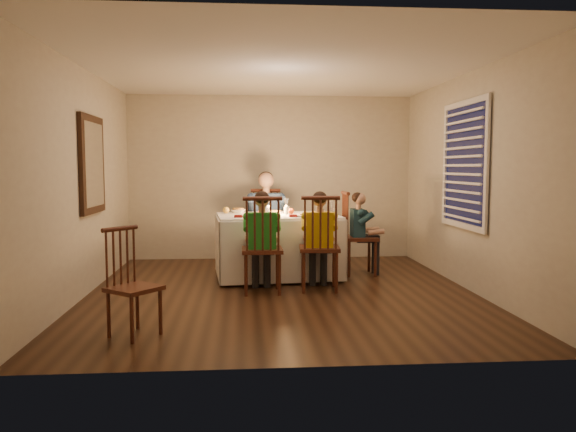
{
  "coord_description": "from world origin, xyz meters",
  "views": [
    {
      "loc": [
        -0.44,
        -6.5,
        1.48
      ],
      "look_at": [
        0.09,
        0.15,
        0.89
      ],
      "focal_mm": 35.0,
      "sensor_mm": 36.0,
      "label": 1
    }
  ],
  "objects": [
    {
      "name": "setting_yellow",
      "position": [
        0.37,
        0.6,
        0.85
      ],
      "size": [
        0.28,
        0.28,
        0.02
      ],
      "primitive_type": "cylinder",
      "rotation": [
        0.0,
        0.0,
        0.09
      ],
      "color": "white",
      "rests_on": "dining_table"
    },
    {
      "name": "child_yellow",
      "position": [
        0.46,
        0.07,
        0.0
      ],
      "size": [
        0.45,
        0.42,
        1.19
      ],
      "primitive_type": null,
      "rotation": [
        0.0,
        0.0,
        3.06
      ],
      "color": "gold",
      "rests_on": "ground"
    },
    {
      "name": "chair_adult",
      "position": [
        -0.11,
        1.74,
        0.0
      ],
      "size": [
        0.47,
        0.45,
        1.14
      ],
      "primitive_type": null,
      "rotation": [
        0.0,
        0.0,
        0.0
      ],
      "color": "#3A1610",
      "rests_on": "ground"
    },
    {
      "name": "candle_right",
      "position": [
        0.13,
        0.93,
        0.89
      ],
      "size": [
        0.06,
        0.06,
        0.1
      ],
      "primitive_type": "cylinder",
      "color": "white",
      "rests_on": "dining_table"
    },
    {
      "name": "wall_left",
      "position": [
        -2.25,
        0.0,
        1.3
      ],
      "size": [
        0.02,
        5.0,
        2.6
      ],
      "primitive_type": "cube",
      "color": "beige",
      "rests_on": "ground"
    },
    {
      "name": "squash",
      "position": [
        -0.68,
        1.19,
        0.88
      ],
      "size": [
        0.09,
        0.09,
        0.09
      ],
      "primitive_type": "sphere",
      "color": "yellow",
      "rests_on": "dining_table"
    },
    {
      "name": "window_blinds",
      "position": [
        2.21,
        0.1,
        1.5
      ],
      "size": [
        0.07,
        1.34,
        1.54
      ],
      "color": "black",
      "rests_on": "wall_right"
    },
    {
      "name": "chair_end",
      "position": [
        1.14,
        1.01,
        0.0
      ],
      "size": [
        0.45,
        0.47,
        1.14
      ],
      "primitive_type": null,
      "rotation": [
        0.0,
        0.0,
        1.57
      ],
      "color": "#3A1610",
      "rests_on": "ground"
    },
    {
      "name": "child_teal",
      "position": [
        1.14,
        1.01,
        0.0
      ],
      "size": [
        0.36,
        0.39,
        1.13
      ],
      "primitive_type": null,
      "rotation": [
        0.0,
        0.0,
        1.57
      ],
      "color": "#18343D",
      "rests_on": "ground"
    },
    {
      "name": "ground",
      "position": [
        0.0,
        0.0,
        0.0
      ],
      "size": [
        5.0,
        5.0,
        0.0
      ],
      "primitive_type": "plane",
      "color": "black",
      "rests_on": "ground"
    },
    {
      "name": "wall_back",
      "position": [
        0.0,
        2.5,
        1.3
      ],
      "size": [
        4.5,
        0.02,
        2.6
      ],
      "primitive_type": "cube",
      "color": "beige",
      "rests_on": "ground"
    },
    {
      "name": "ceiling",
      "position": [
        0.0,
        0.0,
        2.6
      ],
      "size": [
        5.0,
        5.0,
        0.0
      ],
      "primitive_type": "plane",
      "color": "white",
      "rests_on": "wall_back"
    },
    {
      "name": "serving_bowl",
      "position": [
        -0.51,
        1.24,
        0.86
      ],
      "size": [
        0.25,
        0.25,
        0.05
      ],
      "primitive_type": "imported",
      "rotation": [
        0.0,
        0.0,
        -0.34
      ],
      "color": "white",
      "rests_on": "dining_table"
    },
    {
      "name": "adult",
      "position": [
        -0.11,
        1.74,
        0.0
      ],
      "size": [
        0.55,
        0.5,
        1.4
      ],
      "primitive_type": null,
      "rotation": [
        0.0,
        0.0,
        0.0
      ],
      "color": "#335280",
      "rests_on": "ground"
    },
    {
      "name": "setting_adult",
      "position": [
        -0.01,
        1.22,
        0.85
      ],
      "size": [
        0.28,
        0.28,
        0.02
      ],
      "primitive_type": "cylinder",
      "rotation": [
        0.0,
        0.0,
        0.09
      ],
      "color": "white",
      "rests_on": "dining_table"
    },
    {
      "name": "orange_fruit",
      "position": [
        0.2,
        0.99,
        0.88
      ],
      "size": [
        0.08,
        0.08,
        0.08
      ],
      "primitive_type": "sphere",
      "color": "#FF5A15",
      "rests_on": "dining_table"
    },
    {
      "name": "chair_near_left",
      "position": [
        -0.23,
        0.0,
        0.0
      ],
      "size": [
        0.47,
        0.45,
        1.14
      ],
      "primitive_type": null,
      "rotation": [
        0.0,
        0.0,
        3.15
      ],
      "color": "#3A1610",
      "rests_on": "ground"
    },
    {
      "name": "setting_teal",
      "position": [
        0.59,
        1.0,
        0.85
      ],
      "size": [
        0.28,
        0.28,
        0.02
      ],
      "primitive_type": "cylinder",
      "rotation": [
        0.0,
        0.0,
        0.09
      ],
      "color": "white",
      "rests_on": "dining_table"
    },
    {
      "name": "wall_right",
      "position": [
        2.25,
        0.0,
        1.3
      ],
      "size": [
        0.02,
        5.0,
        2.6
      ],
      "primitive_type": "cube",
      "color": "beige",
      "rests_on": "ground"
    },
    {
      "name": "setting_green",
      "position": [
        -0.33,
        0.58,
        0.85
      ],
      "size": [
        0.28,
        0.28,
        0.02
      ],
      "primitive_type": "cylinder",
      "rotation": [
        0.0,
        0.0,
        0.09
      ],
      "color": "white",
      "rests_on": "dining_table"
    },
    {
      "name": "dining_table",
      "position": [
        0.01,
        0.92,
        0.6
      ],
      "size": [
        1.71,
        1.3,
        0.81
      ],
      "rotation": [
        0.0,
        0.0,
        0.09
      ],
      "color": "white",
      "rests_on": "ground"
    },
    {
      "name": "candle_left",
      "position": [
        -0.11,
        0.91,
        0.89
      ],
      "size": [
        0.06,
        0.06,
        0.1
      ],
      "primitive_type": "cylinder",
      "color": "white",
      "rests_on": "dining_table"
    },
    {
      "name": "wall_mirror",
      "position": [
        -2.22,
        0.3,
        1.5
      ],
      "size": [
        0.06,
        0.95,
        1.15
      ],
      "color": "black",
      "rests_on": "wall_left"
    },
    {
      "name": "chair_extra",
      "position": [
        -1.39,
        -1.62,
        0.0
      ],
      "size": [
        0.54,
        0.54,
        0.95
      ],
      "primitive_type": null,
      "rotation": [
        0.0,
        0.0,
        0.89
      ],
      "color": "#3A1610",
      "rests_on": "ground"
    },
    {
      "name": "child_green",
      "position": [
        -0.23,
        0.0,
        0.0
      ],
      "size": [
        0.43,
        0.39,
        1.19
      ],
      "primitive_type": null,
      "rotation": [
        0.0,
        0.0,
        3.15
      ],
      "color": "green",
      "rests_on": "ground"
    },
    {
      "name": "chair_near_right",
      "position": [
        0.46,
        0.07,
        0.0
      ],
      "size": [
        0.5,
        0.48,
        1.14
      ],
      "primitive_type": null,
      "rotation": [
        0.0,
        0.0,
        3.06
      ],
      "color": "#3A1610",
      "rests_on": "ground"
    }
  ]
}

